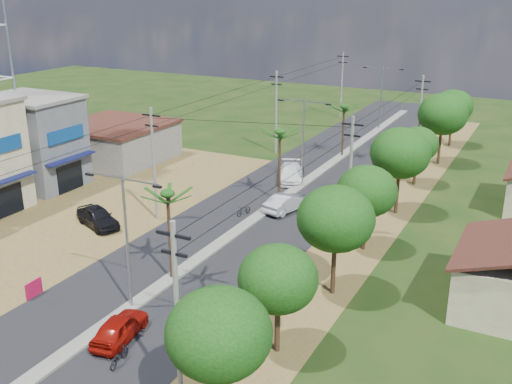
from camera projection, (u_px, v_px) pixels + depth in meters
ground at (132, 308)px, 34.67m from camera, size 160.00×160.00×0.00m
road at (252, 221)px, 47.25m from camera, size 12.00×110.00×0.04m
median at (269, 208)px, 49.74m from camera, size 1.00×90.00×0.18m
dirt_lot_west at (46, 218)px, 47.87m from camera, size 18.00×46.00×0.04m
dirt_shoulder_east at (355, 241)px, 43.57m from camera, size 5.00×90.00×0.03m
shophouse_grey at (34, 141)px, 54.55m from camera, size 9.00×6.40×8.30m
low_shed at (116, 141)px, 63.24m from camera, size 10.40×10.40×3.95m
tree_east_a at (219, 334)px, 24.04m from camera, size 4.40×4.40×6.37m
tree_east_b at (278, 279)px, 29.29m from camera, size 4.00×4.00×5.83m
tree_east_c at (336, 219)px, 34.74m from camera, size 4.60×4.60×6.83m
tree_east_d at (367, 191)px, 40.91m from camera, size 4.20×4.20×6.13m
tree_east_e at (400, 153)px, 47.29m from camera, size 4.80×4.80×7.14m
tree_east_f at (417, 144)px, 54.57m from camera, size 3.80×3.80×5.52m
tree_east_g at (443, 114)px, 60.57m from camera, size 5.00×5.00×7.38m
tree_east_h at (453, 106)px, 67.61m from camera, size 4.40×4.40×6.52m
palm_median_near at (168, 198)px, 36.20m from camera, size 2.00×2.00×6.15m
palm_median_mid at (280, 135)px, 49.50m from camera, size 2.00×2.00×6.55m
palm_median_far at (344, 109)px, 63.13m from camera, size 2.00×2.00×5.85m
streetlight_near at (126, 232)px, 33.09m from camera, size 5.10×0.18×8.00m
streetlight_mid at (303, 135)px, 54.06m from camera, size 5.10×0.18×8.00m
streetlight_far at (381, 93)px, 75.03m from camera, size 5.10×0.18×8.00m
utility_pole_w_b at (154, 162)px, 46.20m from camera, size 1.60×0.24×9.00m
utility_pole_w_c at (276, 111)px, 64.65m from camera, size 1.60×0.24×9.00m
utility_pole_w_d at (342, 83)px, 82.26m from camera, size 1.60×0.24×9.00m
utility_pole_e_a at (177, 316)px, 24.82m from camera, size 1.60×0.24×9.00m
utility_pole_e_b at (350, 174)px, 43.27m from camera, size 1.60×0.24×9.00m
utility_pole_e_c at (420, 117)px, 61.73m from camera, size 1.60×0.24×9.00m
car_red_near at (120, 328)px, 31.40m from camera, size 2.30×4.26×1.38m
car_silver_mid at (287, 203)px, 49.10m from camera, size 2.62×4.69×1.46m
car_white_far at (291, 173)px, 56.66m from camera, size 4.00×5.63×1.51m
car_parked_dark at (98, 217)px, 46.00m from camera, size 4.93×3.47×1.56m
moto_rider_east at (119, 357)px, 29.41m from camera, size 0.83×1.72×0.87m
moto_rider_west_a at (244, 210)px, 48.35m from camera, size 0.87×1.69×0.85m
moto_rider_west_b at (303, 171)px, 58.46m from camera, size 0.76×1.59×0.92m
roadside_sign at (34, 289)px, 35.76m from camera, size 0.14×1.28×1.06m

